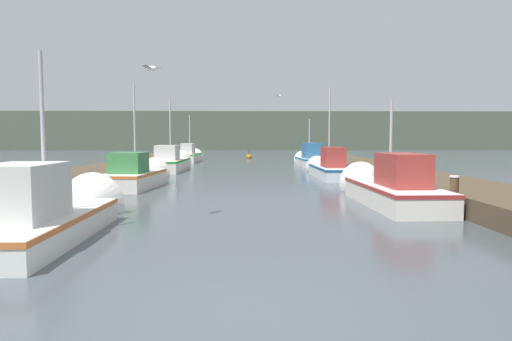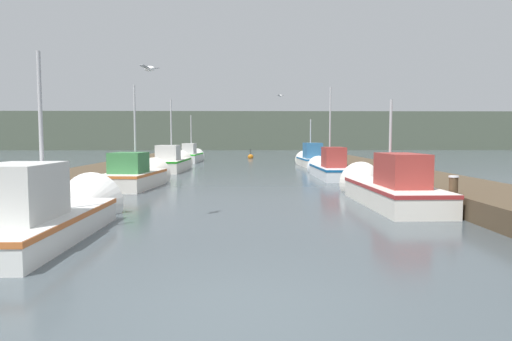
# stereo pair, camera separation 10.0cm
# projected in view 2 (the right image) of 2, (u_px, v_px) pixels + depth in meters

# --- Properties ---
(ground_plane) EXTENTS (200.00, 200.00, 0.00)m
(ground_plane) POSITION_uv_depth(u_px,v_px,m) (240.00, 314.00, 5.19)
(ground_plane) COLOR #424C51
(dock_left) EXTENTS (2.95, 40.00, 0.54)m
(dock_left) POSITION_uv_depth(u_px,v_px,m) (98.00, 175.00, 20.99)
(dock_left) COLOR #4C3D2B
(dock_left) RESTS_ON ground_plane
(dock_right) EXTENTS (2.95, 40.00, 0.54)m
(dock_right) POSITION_uv_depth(u_px,v_px,m) (391.00, 174.00, 21.26)
(dock_right) COLOR #4C3D2B
(dock_right) RESTS_ON ground_plane
(distant_shore_ridge) EXTENTS (120.00, 16.00, 5.78)m
(distant_shore_ridge) POSITION_uv_depth(u_px,v_px,m) (247.00, 131.00, 75.55)
(distant_shore_ridge) COLOR #4C5647
(distant_shore_ridge) RESTS_ON ground_plane
(fishing_boat_0) EXTENTS (1.78, 5.50, 4.25)m
(fishing_boat_0) POSITION_uv_depth(u_px,v_px,m) (48.00, 213.00, 9.34)
(fishing_boat_0) COLOR silver
(fishing_boat_0) RESTS_ON ground_plane
(fishing_boat_1) EXTENTS (1.79, 6.06, 3.57)m
(fishing_boat_1) POSITION_uv_depth(u_px,v_px,m) (386.00, 187.00, 13.92)
(fishing_boat_1) COLOR silver
(fishing_boat_1) RESTS_ON ground_plane
(fishing_boat_2) EXTENTS (2.00, 4.82, 4.48)m
(fishing_boat_2) POSITION_uv_depth(u_px,v_px,m) (138.00, 175.00, 18.35)
(fishing_boat_2) COLOR silver
(fishing_boat_2) RESTS_ON ground_plane
(fishing_boat_3) EXTENTS (1.44, 6.14, 4.79)m
(fishing_boat_3) POSITION_uv_depth(u_px,v_px,m) (328.00, 168.00, 22.89)
(fishing_boat_3) COLOR silver
(fishing_boat_3) RESTS_ON ground_plane
(fishing_boat_4) EXTENTS (1.83, 5.83, 4.65)m
(fishing_boat_4) POSITION_uv_depth(u_px,v_px,m) (172.00, 162.00, 27.17)
(fishing_boat_4) COLOR silver
(fishing_boat_4) RESTS_ON ground_plane
(fishing_boat_5) EXTENTS (1.60, 5.15, 3.60)m
(fishing_boat_5) POSITION_uv_depth(u_px,v_px,m) (310.00, 158.00, 31.71)
(fishing_boat_5) COLOR silver
(fishing_boat_5) RESTS_ON ground_plane
(fishing_boat_6) EXTENTS (1.60, 5.42, 4.01)m
(fishing_boat_6) POSITION_uv_depth(u_px,v_px,m) (192.00, 156.00, 36.53)
(fishing_boat_6) COLOR silver
(fishing_boat_6) RESTS_ON ground_plane
(mooring_piling_0) EXTENTS (0.28, 0.28, 1.11)m
(mooring_piling_0) POSITION_uv_depth(u_px,v_px,m) (131.00, 167.00, 22.03)
(mooring_piling_0) COLOR #473523
(mooring_piling_0) RESTS_ON ground_plane
(mooring_piling_1) EXTENTS (0.36, 0.36, 1.23)m
(mooring_piling_1) POSITION_uv_depth(u_px,v_px,m) (307.00, 152.00, 40.76)
(mooring_piling_1) COLOR #473523
(mooring_piling_1) RESTS_ON ground_plane
(mooring_piling_3) EXTENTS (0.25, 0.25, 1.03)m
(mooring_piling_3) POSITION_uv_depth(u_px,v_px,m) (453.00, 196.00, 11.58)
(mooring_piling_3) COLOR #473523
(mooring_piling_3) RESTS_ON ground_plane
(channel_buoy) EXTENTS (0.51, 0.51, 1.01)m
(channel_buoy) POSITION_uv_depth(u_px,v_px,m) (251.00, 157.00, 41.99)
(channel_buoy) COLOR #BF6513
(channel_buoy) RESTS_ON ground_plane
(seagull_lead) EXTENTS (0.38, 0.53, 0.12)m
(seagull_lead) POSITION_uv_depth(u_px,v_px,m) (150.00, 69.00, 10.35)
(seagull_lead) COLOR white
(seagull_1) EXTENTS (0.46, 0.48, 0.12)m
(seagull_1) POSITION_uv_depth(u_px,v_px,m) (280.00, 96.00, 28.58)
(seagull_1) COLOR white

